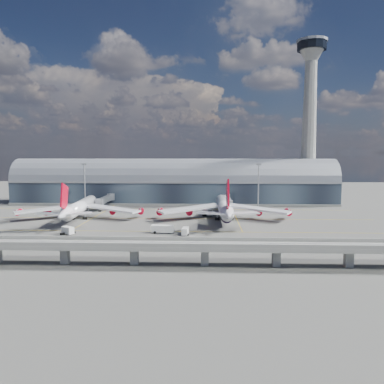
{
  "coord_description": "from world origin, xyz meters",
  "views": [
    {
      "loc": [
        20.33,
        -157.97,
        31.67
      ],
      "look_at": [
        13.89,
        10.0,
        14.0
      ],
      "focal_mm": 35.0,
      "sensor_mm": 36.0,
      "label": 1
    }
  ],
  "objects_px": {
    "service_truck_2": "(162,229)",
    "service_truck_1": "(68,230)",
    "control_tower": "(309,121)",
    "floodlight_mast_right": "(258,185)",
    "cargo_train_0": "(12,242)",
    "cargo_train_1": "(279,247)",
    "airliner_right": "(224,208)",
    "service_truck_5": "(207,212)",
    "floodlight_mast_left": "(85,184)",
    "cargo_train_2": "(324,244)",
    "airliner_left": "(79,207)",
    "service_truck_4": "(229,209)",
    "service_truck_3": "(185,231)"
  },
  "relations": [
    {
      "from": "service_truck_2",
      "to": "service_truck_1",
      "type": "bearing_deg",
      "value": 100.4
    },
    {
      "from": "control_tower",
      "to": "floodlight_mast_right",
      "type": "bearing_deg",
      "value": -141.34
    },
    {
      "from": "cargo_train_0",
      "to": "cargo_train_1",
      "type": "height_order",
      "value": "cargo_train_1"
    },
    {
      "from": "airliner_right",
      "to": "service_truck_5",
      "type": "bearing_deg",
      "value": 126.76
    },
    {
      "from": "floodlight_mast_right",
      "to": "service_truck_5",
      "type": "bearing_deg",
      "value": -138.26
    },
    {
      "from": "floodlight_mast_left",
      "to": "cargo_train_2",
      "type": "bearing_deg",
      "value": -37.99
    },
    {
      "from": "airliner_right",
      "to": "service_truck_2",
      "type": "relative_size",
      "value": 7.59
    },
    {
      "from": "service_truck_5",
      "to": "floodlight_mast_right",
      "type": "bearing_deg",
      "value": 14.44
    },
    {
      "from": "floodlight_mast_left",
      "to": "cargo_train_1",
      "type": "relative_size",
      "value": 2.15
    },
    {
      "from": "control_tower",
      "to": "airliner_left",
      "type": "distance_m",
      "value": 149.03
    },
    {
      "from": "floodlight_mast_left",
      "to": "cargo_train_0",
      "type": "bearing_deg",
      "value": -88.1
    },
    {
      "from": "airliner_left",
      "to": "service_truck_4",
      "type": "relative_size",
      "value": 11.32
    },
    {
      "from": "floodlight_mast_right",
      "to": "cargo_train_1",
      "type": "relative_size",
      "value": 2.15
    },
    {
      "from": "floodlight_mast_right",
      "to": "cargo_train_0",
      "type": "distance_m",
      "value": 131.63
    },
    {
      "from": "airliner_left",
      "to": "airliner_right",
      "type": "height_order",
      "value": "airliner_right"
    },
    {
      "from": "airliner_right",
      "to": "cargo_train_2",
      "type": "xyz_separation_m",
      "value": [
        31.89,
        -50.26,
        -4.81
      ]
    },
    {
      "from": "control_tower",
      "to": "floodlight_mast_right",
      "type": "xyz_separation_m",
      "value": [
        -35.0,
        -28.0,
        -38.0
      ]
    },
    {
      "from": "service_truck_1",
      "to": "service_truck_5",
      "type": "relative_size",
      "value": 0.77
    },
    {
      "from": "service_truck_3",
      "to": "floodlight_mast_right",
      "type": "bearing_deg",
      "value": 66.17
    },
    {
      "from": "service_truck_4",
      "to": "cargo_train_1",
      "type": "height_order",
      "value": "service_truck_4"
    },
    {
      "from": "service_truck_1",
      "to": "service_truck_4",
      "type": "xyz_separation_m",
      "value": [
        66.27,
        58.76,
        0.07
      ]
    },
    {
      "from": "service_truck_4",
      "to": "service_truck_5",
      "type": "bearing_deg",
      "value": -124.82
    },
    {
      "from": "airliner_right",
      "to": "service_truck_5",
      "type": "xyz_separation_m",
      "value": [
        -7.86,
        10.25,
        -3.87
      ]
    },
    {
      "from": "service_truck_4",
      "to": "cargo_train_1",
      "type": "bearing_deg",
      "value": -74.19
    },
    {
      "from": "cargo_train_0",
      "to": "cargo_train_1",
      "type": "bearing_deg",
      "value": -67.55
    },
    {
      "from": "control_tower",
      "to": "airliner_left",
      "type": "relative_size",
      "value": 1.59
    },
    {
      "from": "cargo_train_2",
      "to": "cargo_train_1",
      "type": "bearing_deg",
      "value": 118.42
    },
    {
      "from": "service_truck_3",
      "to": "service_truck_5",
      "type": "bearing_deg",
      "value": 83.29
    },
    {
      "from": "service_truck_1",
      "to": "cargo_train_1",
      "type": "distance_m",
      "value": 80.59
    },
    {
      "from": "service_truck_5",
      "to": "cargo_train_0",
      "type": "height_order",
      "value": "service_truck_5"
    },
    {
      "from": "control_tower",
      "to": "service_truck_1",
      "type": "distance_m",
      "value": 162.81
    },
    {
      "from": "service_truck_1",
      "to": "service_truck_3",
      "type": "bearing_deg",
      "value": -53.98
    },
    {
      "from": "airliner_left",
      "to": "service_truck_2",
      "type": "height_order",
      "value": "airliner_left"
    },
    {
      "from": "floodlight_mast_left",
      "to": "service_truck_3",
      "type": "bearing_deg",
      "value": -48.68
    },
    {
      "from": "service_truck_1",
      "to": "cargo_train_2",
      "type": "bearing_deg",
      "value": -63.93
    },
    {
      "from": "airliner_right",
      "to": "service_truck_3",
      "type": "distance_m",
      "value": 38.62
    },
    {
      "from": "control_tower",
      "to": "service_truck_5",
      "type": "bearing_deg",
      "value": -139.91
    },
    {
      "from": "cargo_train_1",
      "to": "cargo_train_0",
      "type": "bearing_deg",
      "value": 106.64
    },
    {
      "from": "airliner_right",
      "to": "service_truck_3",
      "type": "height_order",
      "value": "airliner_right"
    },
    {
      "from": "service_truck_4",
      "to": "cargo_train_0",
      "type": "height_order",
      "value": "service_truck_4"
    },
    {
      "from": "control_tower",
      "to": "cargo_train_2",
      "type": "height_order",
      "value": "control_tower"
    },
    {
      "from": "floodlight_mast_left",
      "to": "floodlight_mast_right",
      "type": "bearing_deg",
      "value": 0.0
    },
    {
      "from": "floodlight_mast_left",
      "to": "cargo_train_0",
      "type": "height_order",
      "value": "floodlight_mast_left"
    },
    {
      "from": "airliner_right",
      "to": "service_truck_2",
      "type": "height_order",
      "value": "airliner_right"
    },
    {
      "from": "service_truck_3",
      "to": "service_truck_5",
      "type": "height_order",
      "value": "service_truck_5"
    },
    {
      "from": "control_tower",
      "to": "cargo_train_2",
      "type": "bearing_deg",
      "value": -102.0
    },
    {
      "from": "airliner_right",
      "to": "service_truck_1",
      "type": "distance_m",
      "value": 71.88
    },
    {
      "from": "floodlight_mast_right",
      "to": "service_truck_2",
      "type": "relative_size",
      "value": 2.89
    },
    {
      "from": "control_tower",
      "to": "service_truck_4",
      "type": "height_order",
      "value": "control_tower"
    },
    {
      "from": "control_tower",
      "to": "floodlight_mast_left",
      "type": "bearing_deg",
      "value": -168.28
    }
  ]
}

